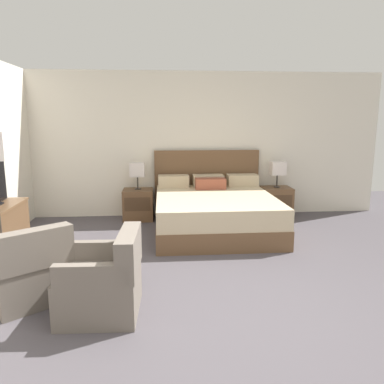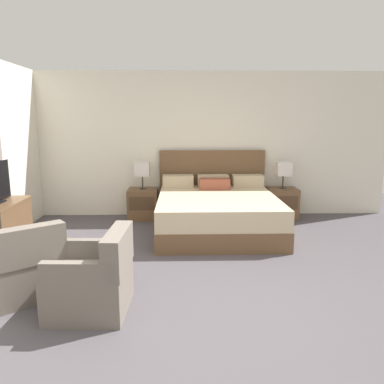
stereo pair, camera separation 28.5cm
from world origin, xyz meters
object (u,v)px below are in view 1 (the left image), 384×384
(nightstand_right, at_px, (276,202))
(table_lamp_right, at_px, (277,168))
(armchair_companion, at_px, (105,283))
(nightstand_left, at_px, (138,204))
(armchair_by_window, at_px, (29,272))
(bed, at_px, (214,210))
(table_lamp_left, at_px, (137,170))

(nightstand_right, distance_m, table_lamp_right, 0.61)
(table_lamp_right, bearing_deg, armchair_companion, -128.53)
(nightstand_left, relative_size, armchair_by_window, 0.56)
(nightstand_left, distance_m, table_lamp_right, 2.53)
(bed, height_order, nightstand_left, bed)
(table_lamp_right, distance_m, armchair_by_window, 4.47)
(armchair_by_window, bearing_deg, table_lamp_right, 41.26)
(table_lamp_left, height_order, armchair_by_window, table_lamp_left)
(armchair_companion, bearing_deg, table_lamp_right, 51.47)
(table_lamp_left, bearing_deg, table_lamp_right, 0.00)
(nightstand_right, height_order, table_lamp_right, table_lamp_right)
(bed, xyz_separation_m, armchair_by_window, (-2.10, -2.18, -0.03))
(table_lamp_right, xyz_separation_m, armchair_by_window, (-3.33, -2.92, -0.59))
(table_lamp_left, distance_m, armchair_by_window, 3.11)
(armchair_by_window, height_order, armchair_companion, same)
(bed, xyz_separation_m, nightstand_right, (1.23, 0.74, -0.05))
(table_lamp_left, bearing_deg, nightstand_right, -0.03)
(table_lamp_left, relative_size, table_lamp_right, 1.00)
(armchair_by_window, xyz_separation_m, armchair_companion, (0.76, -0.31, 0.00))
(table_lamp_right, bearing_deg, armchair_by_window, -138.74)
(armchair_by_window, bearing_deg, armchair_companion, -21.89)
(nightstand_left, xyz_separation_m, armchair_companion, (-0.11, -3.23, 0.02))
(armchair_companion, bearing_deg, armchair_by_window, 158.11)
(table_lamp_right, distance_m, armchair_companion, 4.17)
(bed, distance_m, table_lamp_left, 1.54)
(bed, relative_size, armchair_by_window, 2.18)
(nightstand_right, bearing_deg, bed, -149.01)
(nightstand_right, height_order, armchair_by_window, armchair_by_window)
(armchair_companion, bearing_deg, table_lamp_left, 88.02)
(armchair_by_window, bearing_deg, nightstand_left, 73.36)
(nightstand_left, bearing_deg, nightstand_right, 0.00)
(nightstand_right, relative_size, armchair_companion, 0.70)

